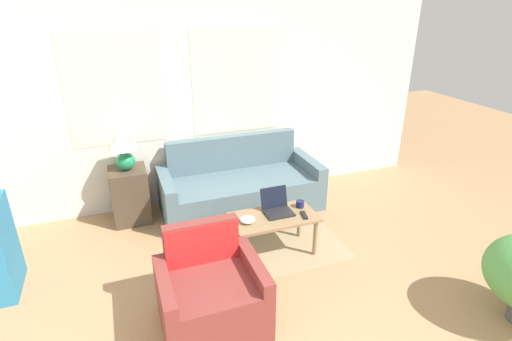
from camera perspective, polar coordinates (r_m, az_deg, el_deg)
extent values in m
cube|color=white|center=(5.11, -9.98, 9.19)|extent=(6.78, 0.05, 2.60)
cube|color=white|center=(4.96, -19.49, 10.74)|extent=(1.10, 0.01, 1.30)
cube|color=white|center=(5.18, -3.04, 12.52)|extent=(1.10, 0.01, 1.30)
cube|color=#9E8966|center=(4.82, 0.05, -8.16)|extent=(1.61, 1.88, 0.01)
cube|color=slate|center=(5.15, -2.07, -3.30)|extent=(1.74, 0.86, 0.43)
cube|color=slate|center=(5.37, -3.35, 0.52)|extent=(1.74, 0.12, 0.88)
cube|color=slate|center=(4.94, -12.50, -4.15)|extent=(0.14, 0.86, 0.58)
cube|color=slate|center=(5.45, 7.32, -1.03)|extent=(0.14, 0.86, 0.58)
cube|color=brown|center=(3.48, -6.24, -18.30)|extent=(0.63, 0.70, 0.44)
cube|color=brown|center=(3.59, -7.61, -12.94)|extent=(0.63, 0.10, 0.83)
cube|color=brown|center=(3.40, -12.62, -18.67)|extent=(0.10, 0.70, 0.56)
cube|color=brown|center=(3.52, -0.24, -16.29)|extent=(0.10, 0.70, 0.56)
cube|color=red|center=(3.49, -7.49, -12.13)|extent=(0.63, 0.01, 0.60)
cube|color=#4C3D2D|center=(5.07, -17.51, -3.36)|extent=(0.43, 0.43, 0.68)
ellipsoid|color=#1E8451|center=(4.89, -18.13, 1.24)|extent=(0.22, 0.22, 0.20)
cylinder|color=tan|center=(4.85, -18.33, 2.69)|extent=(0.02, 0.02, 0.06)
cone|color=white|center=(4.80, -18.56, 4.46)|extent=(0.35, 0.35, 0.26)
cube|color=#8E704C|center=(4.18, 2.57, -6.69)|extent=(0.89, 0.48, 0.03)
cylinder|color=#8E704C|center=(4.03, -1.75, -11.70)|extent=(0.04, 0.04, 0.42)
cylinder|color=#8E704C|center=(4.31, 8.45, -9.47)|extent=(0.04, 0.04, 0.42)
cylinder|color=#8E704C|center=(4.34, -3.38, -8.97)|extent=(0.04, 0.04, 0.42)
cylinder|color=#8E704C|center=(4.59, 6.21, -7.09)|extent=(0.04, 0.04, 0.42)
cube|color=black|center=(4.21, 3.27, -6.07)|extent=(0.29, 0.22, 0.02)
cube|color=black|center=(4.27, 2.56, -3.81)|extent=(0.29, 0.07, 0.22)
cylinder|color=#191E4C|center=(4.35, 6.31, -4.78)|extent=(0.09, 0.09, 0.07)
ellipsoid|color=white|center=(4.05, -1.21, -7.02)|extent=(0.15, 0.15, 0.06)
cube|color=black|center=(4.20, 6.90, -6.35)|extent=(0.07, 0.16, 0.02)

